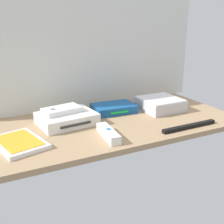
{
  "coord_description": "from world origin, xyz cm",
  "views": [
    {
      "loc": [
        -47.93,
        -95.66,
        39.79
      ],
      "look_at": [
        0.0,
        0.0,
        4.0
      ],
      "focal_mm": 46.18,
      "sensor_mm": 36.0,
      "label": 1
    }
  ],
  "objects_px": {
    "game_case": "(19,143)",
    "remote_wand": "(108,133)",
    "mini_computer": "(160,104)",
    "remote_classic_pad": "(62,110)",
    "network_router": "(114,108)",
    "sensor_bar": "(189,126)",
    "game_console": "(67,118)"
  },
  "relations": [
    {
      "from": "remote_wand",
      "to": "remote_classic_pad",
      "type": "relative_size",
      "value": 0.97
    },
    {
      "from": "mini_computer",
      "to": "remote_wand",
      "type": "bearing_deg",
      "value": -152.74
    },
    {
      "from": "mini_computer",
      "to": "game_case",
      "type": "height_order",
      "value": "mini_computer"
    },
    {
      "from": "game_console",
      "to": "game_case",
      "type": "height_order",
      "value": "game_console"
    },
    {
      "from": "game_case",
      "to": "remote_wand",
      "type": "xyz_separation_m",
      "value": [
        0.29,
        -0.08,
        0.01
      ]
    },
    {
      "from": "network_router",
      "to": "sensor_bar",
      "type": "relative_size",
      "value": 0.78
    },
    {
      "from": "game_case",
      "to": "sensor_bar",
      "type": "bearing_deg",
      "value": -26.3
    },
    {
      "from": "game_case",
      "to": "remote_wand",
      "type": "bearing_deg",
      "value": -28.79
    },
    {
      "from": "game_case",
      "to": "sensor_bar",
      "type": "relative_size",
      "value": 0.9
    },
    {
      "from": "network_router",
      "to": "game_console",
      "type": "bearing_deg",
      "value": -164.65
    },
    {
      "from": "game_case",
      "to": "sensor_bar",
      "type": "xyz_separation_m",
      "value": [
        0.59,
        -0.13,
        -0.0
      ]
    },
    {
      "from": "remote_wand",
      "to": "remote_classic_pad",
      "type": "distance_m",
      "value": 0.23
    },
    {
      "from": "mini_computer",
      "to": "network_router",
      "type": "relative_size",
      "value": 0.93
    },
    {
      "from": "game_console",
      "to": "network_router",
      "type": "bearing_deg",
      "value": 6.62
    },
    {
      "from": "network_router",
      "to": "remote_classic_pad",
      "type": "bearing_deg",
      "value": -168.65
    },
    {
      "from": "game_console",
      "to": "sensor_bar",
      "type": "relative_size",
      "value": 0.94
    },
    {
      "from": "mini_computer",
      "to": "remote_wand",
      "type": "distance_m",
      "value": 0.39
    },
    {
      "from": "remote_wand",
      "to": "game_console",
      "type": "bearing_deg",
      "value": 119.17
    },
    {
      "from": "mini_computer",
      "to": "remote_wand",
      "type": "xyz_separation_m",
      "value": [
        -0.34,
        -0.18,
        -0.01
      ]
    },
    {
      "from": "mini_computer",
      "to": "remote_classic_pad",
      "type": "relative_size",
      "value": 1.11
    },
    {
      "from": "mini_computer",
      "to": "sensor_bar",
      "type": "relative_size",
      "value": 0.72
    },
    {
      "from": "network_router",
      "to": "remote_classic_pad",
      "type": "distance_m",
      "value": 0.25
    },
    {
      "from": "network_router",
      "to": "mini_computer",
      "type": "bearing_deg",
      "value": -14.44
    },
    {
      "from": "network_router",
      "to": "remote_wand",
      "type": "height_order",
      "value": "same"
    },
    {
      "from": "game_case",
      "to": "sensor_bar",
      "type": "height_order",
      "value": "game_case"
    },
    {
      "from": "mini_computer",
      "to": "remote_wand",
      "type": "height_order",
      "value": "mini_computer"
    },
    {
      "from": "game_case",
      "to": "remote_wand",
      "type": "height_order",
      "value": "remote_wand"
    },
    {
      "from": "game_case",
      "to": "game_console",
      "type": "bearing_deg",
      "value": 15.94
    },
    {
      "from": "mini_computer",
      "to": "game_case",
      "type": "xyz_separation_m",
      "value": [
        -0.63,
        -0.1,
        -0.02
      ]
    },
    {
      "from": "sensor_bar",
      "to": "network_router",
      "type": "bearing_deg",
      "value": 118.63
    },
    {
      "from": "game_case",
      "to": "remote_wand",
      "type": "distance_m",
      "value": 0.3
    },
    {
      "from": "game_case",
      "to": "network_router",
      "type": "distance_m",
      "value": 0.46
    }
  ]
}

